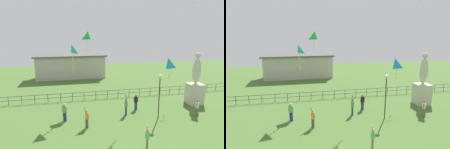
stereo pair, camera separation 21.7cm
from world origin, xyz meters
The scene contains 13 objects.
statue_monument centered at (10.29, 10.12, 1.92)m, with size 1.52×1.52×5.68m.
lamppost centered at (4.72, 7.42, 3.04)m, with size 0.36×0.36×4.15m.
person_0 centered at (1.84, 3.02, 0.90)m, with size 0.36×0.44×1.80m.
person_1 centered at (-1.87, 6.97, 0.93)m, with size 0.40×0.46×1.85m.
person_2 centered at (2.03, 8.77, 0.99)m, with size 0.35×0.51×1.98m.
person_3 centered at (3.40, 9.87, 0.92)m, with size 0.49×0.30×1.61m.
person_4 centered at (8.47, 7.07, 0.93)m, with size 0.37×0.37×1.61m.
person_5 centered at (-3.69, 8.61, 0.97)m, with size 0.48×0.31×1.69m.
kite_1 centered at (6.92, 10.23, 4.57)m, with size 1.05×0.88×2.09m.
kite_3 centered at (-2.81, 10.14, 6.15)m, with size 0.74×0.94×2.46m.
kite_5 centered at (-1.06, 12.69, 7.33)m, with size 0.89×0.73×2.06m.
waterfront_railing centered at (-0.28, 14.00, 0.62)m, with size 36.02×0.06×0.95m.
pavilion_building centered at (-2.79, 26.00, 2.01)m, with size 11.95×4.07×3.97m.
Camera 2 is at (-2.86, -8.34, 7.83)m, focal length 31.68 mm.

